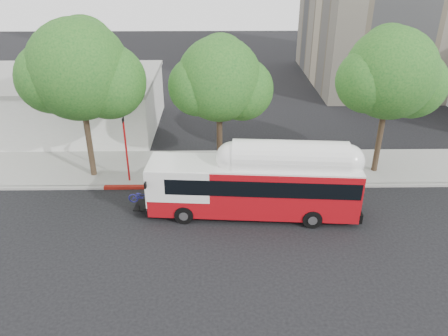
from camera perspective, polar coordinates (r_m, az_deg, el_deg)
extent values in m
plane|color=black|center=(23.22, 2.03, -7.27)|extent=(120.00, 120.00, 0.00)
cube|color=gray|center=(28.80, 1.42, 0.12)|extent=(60.00, 5.00, 0.15)
cube|color=gray|center=(26.50, 1.63, -2.41)|extent=(60.00, 0.30, 0.15)
cube|color=maroon|center=(26.54, -4.86, -2.44)|extent=(10.00, 0.32, 0.16)
cylinder|color=#2D2116|center=(27.78, -17.38, 4.52)|extent=(0.36, 0.36, 6.08)
sphere|color=#154C19|center=(26.65, -18.50, 12.09)|extent=(5.80, 5.80, 5.80)
sphere|color=#154C19|center=(26.60, -14.81, 10.85)|extent=(4.35, 4.35, 4.35)
cylinder|color=#2D2116|center=(27.22, -0.59, 4.61)|extent=(0.36, 0.36, 5.44)
sphere|color=#154C19|center=(26.13, -0.63, 11.53)|extent=(5.00, 5.00, 5.00)
sphere|color=#154C19|center=(26.55, 2.39, 10.23)|extent=(3.75, 3.75, 3.75)
cylinder|color=#2D2116|center=(28.81, 19.79, 4.60)|extent=(0.36, 0.36, 5.76)
sphere|color=#154C19|center=(27.75, 20.95, 11.48)|extent=(5.40, 5.40, 5.40)
sphere|color=#154C19|center=(28.68, 23.37, 10.01)|extent=(4.05, 4.05, 4.05)
cube|color=silver|center=(37.28, -21.28, 7.80)|extent=(16.00, 10.00, 4.00)
cube|color=gray|center=(36.71, -21.83, 10.89)|extent=(16.20, 10.20, 0.30)
cube|color=#A00B12|center=(23.22, 3.77, -2.55)|extent=(11.12, 3.20, 2.65)
cube|color=black|center=(22.96, 4.95, -1.38)|extent=(10.03, 3.17, 0.87)
cube|color=white|center=(22.58, 3.87, 0.47)|extent=(11.12, 3.13, 0.09)
cube|color=white|center=(22.58, 8.54, 0.88)|extent=(5.97, 2.27, 0.50)
cube|color=black|center=(24.49, -10.51, -4.52)|extent=(0.85, 1.70, 0.05)
imported|color=navy|center=(24.26, -10.60, -3.63)|extent=(0.66, 1.61, 0.82)
cylinder|color=red|center=(26.85, -12.60, 1.93)|extent=(0.12, 0.12, 4.00)
cube|color=black|center=(26.06, -13.06, 6.12)|extent=(0.05, 0.40, 0.25)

